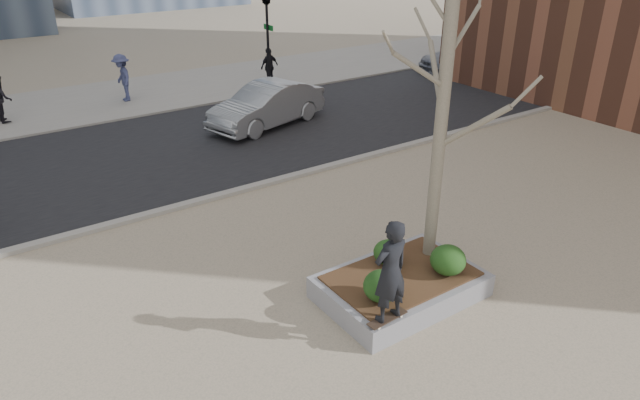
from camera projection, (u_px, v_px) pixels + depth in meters
ground at (359, 314)px, 10.50m from camera, size 120.00×120.00×0.00m
street at (163, 152)px, 17.91m from camera, size 60.00×8.00×0.02m
far_sidewalk at (101, 100)px, 23.10m from camera, size 60.00×6.00×0.02m
planter at (400, 286)px, 10.91m from camera, size 3.00×2.00×0.45m
planter_mulch at (401, 276)px, 10.80m from camera, size 2.70×1.70×0.04m
sycamore_tree at (444, 92)px, 10.08m from camera, size 2.80×2.80×6.60m
shrub_left at (382, 286)px, 9.97m from camera, size 0.66×0.66×0.56m
shrub_middle at (388, 252)px, 11.06m from camera, size 0.57×0.57×0.49m
shrub_right at (448, 260)px, 10.73m from camera, size 0.67×0.67×0.57m
skateboard at (387, 319)px, 9.58m from camera, size 0.79×0.25×0.08m
skateboarder at (390, 271)px, 9.17m from camera, size 0.68×0.46×1.83m
car_silver at (267, 105)px, 19.90m from camera, size 4.73×2.70×1.47m
car_third at (462, 56)px, 27.53m from camera, size 4.67×2.24×1.31m
pedestrian_a at (1, 98)px, 20.29m from camera, size 0.69×0.85×1.67m
pedestrian_b at (123, 78)px, 22.62m from camera, size 0.74×1.23×1.85m
pedestrian_c at (269, 66)px, 24.93m from camera, size 1.01×0.58×1.61m
traffic_light_far at (268, 36)px, 23.64m from camera, size 0.60×2.48×4.50m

